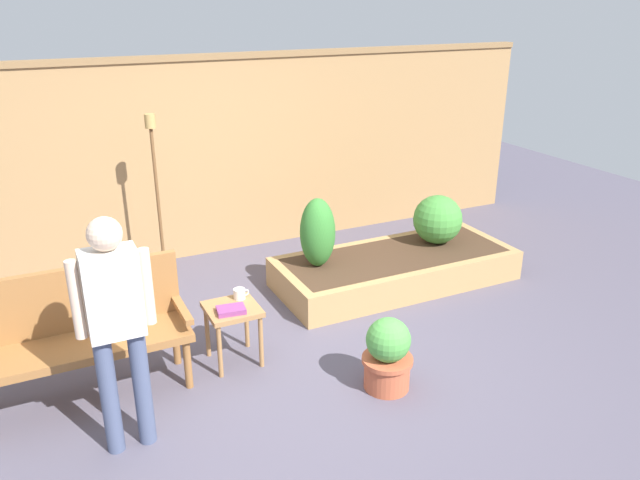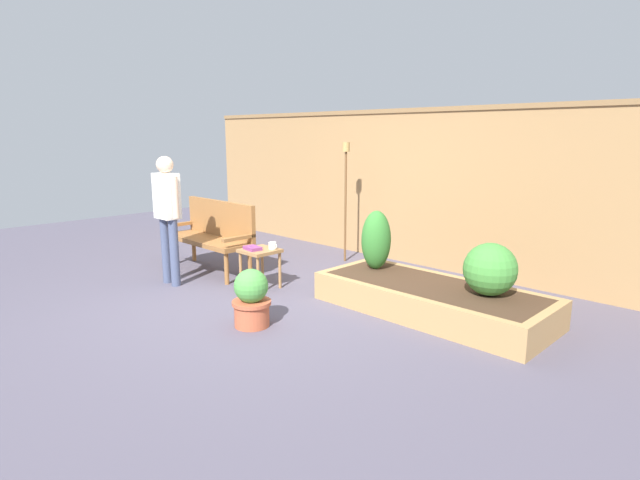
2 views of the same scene
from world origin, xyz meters
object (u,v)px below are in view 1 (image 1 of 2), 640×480
object	(u,v)px
book_on_table	(231,310)
potted_boxwood	(388,355)
garden_bench	(82,325)
cup_on_table	(240,294)
shrub_far_corner	(438,219)
person_by_bench	(116,317)
side_table	(233,317)
tiki_torch	(155,171)
shrub_near_bench	(318,233)

from	to	relation	value
book_on_table	potted_boxwood	xyz separation A→B (m)	(0.93, -0.75, -0.22)
garden_bench	book_on_table	size ratio (longest dim) A/B	6.82
garden_bench	cup_on_table	distance (m)	1.18
potted_boxwood	shrub_far_corner	size ratio (longest dim) A/B	1.11
shrub_far_corner	person_by_bench	xyz separation A→B (m)	(-3.41, -1.45, 0.38)
side_table	person_by_bench	size ratio (longest dim) A/B	0.31
person_by_bench	side_table	bearing A→B (deg)	35.74
cup_on_table	shrub_far_corner	world-z (taller)	shrub_far_corner
garden_bench	tiki_torch	bearing A→B (deg)	60.41
shrub_near_bench	side_table	bearing A→B (deg)	-144.46
tiki_torch	garden_bench	bearing A→B (deg)	-119.59
book_on_table	tiki_torch	distance (m)	1.90
side_table	cup_on_table	xyz separation A→B (m)	(0.10, 0.11, 0.12)
side_table	tiki_torch	xyz separation A→B (m)	(-0.16, 1.70, 0.77)
potted_boxwood	cup_on_table	bearing A→B (deg)	130.15
potted_boxwood	person_by_bench	bearing A→B (deg)	174.61
cup_on_table	shrub_far_corner	size ratio (longest dim) A/B	0.25
tiki_torch	shrub_near_bench	bearing A→B (deg)	-35.33
potted_boxwood	shrub_far_corner	bearing A→B (deg)	45.54
shrub_far_corner	cup_on_table	bearing A→B (deg)	-164.05
person_by_bench	tiki_torch	bearing A→B (deg)	72.26
garden_bench	potted_boxwood	bearing A→B (deg)	-24.84
side_table	person_by_bench	xyz separation A→B (m)	(-0.92, -0.66, 0.54)
shrub_near_bench	tiki_torch	bearing A→B (deg)	144.67
potted_boxwood	shrub_near_bench	xyz separation A→B (m)	(0.22, 1.62, 0.36)
shrub_far_corner	side_table	bearing A→B (deg)	-162.30
side_table	book_on_table	bearing A→B (deg)	-112.44
shrub_near_bench	shrub_far_corner	xyz separation A→B (m)	(1.38, -0.00, -0.08)
garden_bench	side_table	world-z (taller)	garden_bench
cup_on_table	potted_boxwood	size ratio (longest dim) A/B	0.23
shrub_near_bench	tiki_torch	world-z (taller)	tiki_torch
book_on_table	potted_boxwood	size ratio (longest dim) A/B	0.38
cup_on_table	tiki_torch	bearing A→B (deg)	99.46
side_table	shrub_near_bench	world-z (taller)	shrub_near_bench
side_table	shrub_near_bench	distance (m)	1.39
garden_bench	tiki_torch	size ratio (longest dim) A/B	0.85
garden_bench	potted_boxwood	xyz separation A→B (m)	(1.97, -0.91, -0.27)
cup_on_table	shrub_far_corner	distance (m)	2.48
shrub_near_bench	person_by_bench	world-z (taller)	person_by_bench
side_table	potted_boxwood	size ratio (longest dim) A/B	0.85
cup_on_table	shrub_near_bench	distance (m)	1.22
garden_bench	shrub_near_bench	distance (m)	2.30
garden_bench	book_on_table	xyz separation A→B (m)	(1.04, -0.16, -0.04)
garden_bench	shrub_far_corner	size ratio (longest dim) A/B	2.84
potted_boxwood	shrub_near_bench	size ratio (longest dim) A/B	0.84
side_table	cup_on_table	size ratio (longest dim) A/B	3.77
potted_boxwood	person_by_bench	xyz separation A→B (m)	(-1.81, 0.17, 0.66)
potted_boxwood	shrub_near_bench	distance (m)	1.68
side_table	person_by_bench	world-z (taller)	person_by_bench
tiki_torch	person_by_bench	bearing A→B (deg)	-107.74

